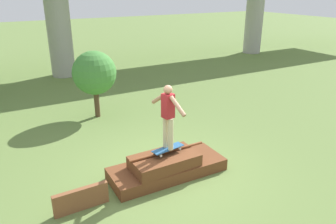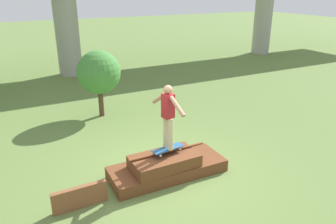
{
  "view_description": "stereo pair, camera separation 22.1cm",
  "coord_description": "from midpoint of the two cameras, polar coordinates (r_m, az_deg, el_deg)",
  "views": [
    {
      "loc": [
        -3.21,
        -5.73,
        4.07
      ],
      "look_at": [
        -0.02,
        -0.06,
        1.57
      ],
      "focal_mm": 35.0,
      "sensor_mm": 36.0,
      "label": 1
    },
    {
      "loc": [
        -3.01,
        -5.84,
        4.07
      ],
      "look_at": [
        -0.02,
        -0.06,
        1.57
      ],
      "focal_mm": 35.0,
      "sensor_mm": 36.0,
      "label": 2
    }
  ],
  "objects": [
    {
      "name": "ground_plane",
      "position": [
        7.73,
        -0.92,
        -10.78
      ],
      "size": [
        80.0,
        80.0,
        0.0
      ],
      "primitive_type": "plane",
      "color": "olive"
    },
    {
      "name": "skateboard",
      "position": [
        7.33,
        -0.87,
        -6.39
      ],
      "size": [
        0.8,
        0.34,
        0.09
      ],
      "color": "#23517F",
      "rests_on": "scrap_pile"
    },
    {
      "name": "tree_behind_right",
      "position": [
        10.8,
        -13.28,
        6.61
      ],
      "size": [
        1.4,
        1.4,
        2.2
      ],
      "color": "#4C3823",
      "rests_on": "ground_plane"
    },
    {
      "name": "scrap_plank_loose",
      "position": [
        6.79,
        -15.8,
        -14.38
      ],
      "size": [
        1.08,
        0.13,
        0.46
      ],
      "color": "brown",
      "rests_on": "ground_plane"
    },
    {
      "name": "skater",
      "position": [
        6.99,
        -0.91,
        -0.24
      ],
      "size": [
        0.26,
        1.12,
        1.46
      ],
      "color": "#C6B78E",
      "rests_on": "skateboard"
    },
    {
      "name": "scrap_pile",
      "position": [
        7.57,
        -1.09,
        -9.47
      ],
      "size": [
        2.68,
        1.05,
        0.62
      ],
      "color": "brown",
      "rests_on": "ground_plane"
    }
  ]
}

